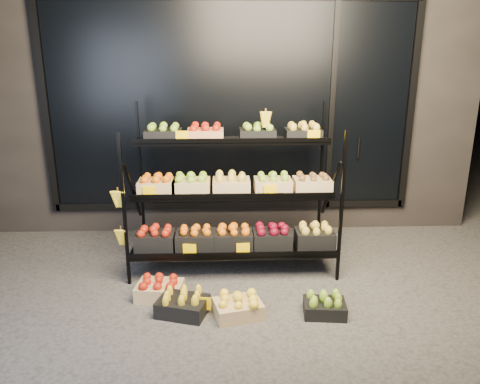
{
  "coord_description": "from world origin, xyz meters",
  "views": [
    {
      "loc": [
        -0.1,
        -3.98,
        2.2
      ],
      "look_at": [
        0.07,
        0.55,
        0.81
      ],
      "focal_mm": 35.0,
      "sensor_mm": 36.0,
      "label": 1
    }
  ],
  "objects_px": {
    "display_rack": "(232,193)",
    "floor_crate_midleft": "(183,304)",
    "floor_crate_left": "(160,288)",
    "floor_crate_midright": "(238,306)"
  },
  "relations": [
    {
      "from": "display_rack",
      "to": "floor_crate_left",
      "type": "distance_m",
      "value": 1.2
    },
    {
      "from": "display_rack",
      "to": "floor_crate_midleft",
      "type": "bearing_deg",
      "value": -114.78
    },
    {
      "from": "display_rack",
      "to": "floor_crate_left",
      "type": "height_order",
      "value": "display_rack"
    },
    {
      "from": "floor_crate_left",
      "to": "display_rack",
      "type": "bearing_deg",
      "value": 54.16
    },
    {
      "from": "display_rack",
      "to": "floor_crate_midright",
      "type": "distance_m",
      "value": 1.25
    },
    {
      "from": "floor_crate_midleft",
      "to": "floor_crate_midright",
      "type": "xyz_separation_m",
      "value": [
        0.48,
        -0.06,
        -0.0
      ]
    },
    {
      "from": "display_rack",
      "to": "floor_crate_midright",
      "type": "height_order",
      "value": "display_rack"
    },
    {
      "from": "floor_crate_left",
      "to": "floor_crate_midleft",
      "type": "distance_m",
      "value": 0.37
    },
    {
      "from": "display_rack",
      "to": "floor_crate_left",
      "type": "xyz_separation_m",
      "value": [
        -0.69,
        -0.7,
        -0.69
      ]
    },
    {
      "from": "floor_crate_midleft",
      "to": "floor_crate_midright",
      "type": "height_order",
      "value": "floor_crate_midleft"
    }
  ]
}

